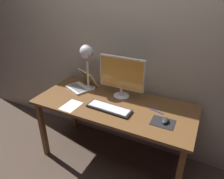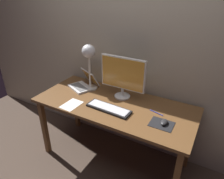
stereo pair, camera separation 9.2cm
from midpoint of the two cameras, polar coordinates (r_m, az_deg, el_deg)
The scene contains 11 objects.
ground_plane at distance 2.55m, azimuth 1.61°, elevation -18.21°, with size 4.80×4.80×0.00m, color #47382D.
back_wall at distance 2.21m, azimuth 7.07°, elevation 13.60°, with size 4.80×0.06×2.60m, color #B2A893.
desk at distance 2.12m, azimuth 1.84°, elevation -5.67°, with size 1.60×0.70×0.74m.
monitor at distance 2.09m, azimuth 4.23°, elevation 3.91°, with size 0.48×0.16×0.44m.
keyboard_main at distance 1.98m, azimuth 0.41°, elevation -5.20°, with size 0.45×0.16×0.03m.
laptop at distance 2.40m, azimuth -6.33°, elevation 1.94°, with size 0.36×0.36×0.19m.
desk_lamp at distance 2.23m, azimuth -5.20°, elevation 9.04°, with size 0.15×0.15×0.51m.
mousepad at distance 1.86m, azimuth 14.86°, elevation -9.18°, with size 0.20×0.16×0.00m, color black.
mouse at distance 1.85m, azimuth 15.52°, elevation -8.66°, with size 0.06×0.10×0.03m, color #28282B.
paper_sheet_near_mouse at distance 2.09m, azimuth -9.81°, elevation -4.13°, with size 0.15×0.21×0.00m, color white.
pen at distance 1.99m, azimuth 13.41°, elevation -6.22°, with size 0.01×0.01×0.14m, color #2633A5.
Camera 2 is at (0.85, -1.56, 1.82)m, focal length 33.32 mm.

